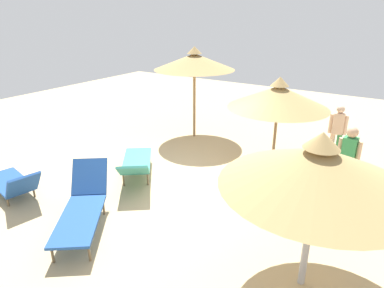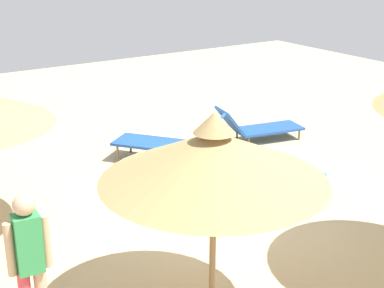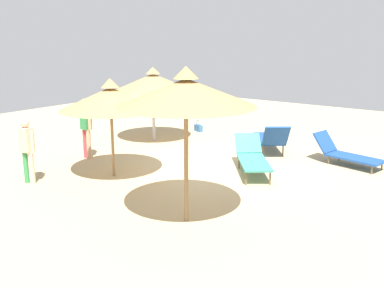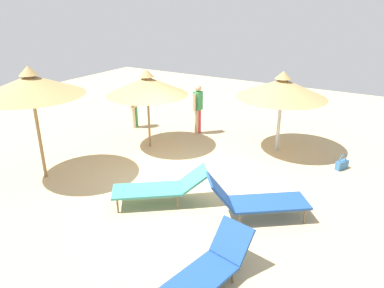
{
  "view_description": "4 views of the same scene",
  "coord_description": "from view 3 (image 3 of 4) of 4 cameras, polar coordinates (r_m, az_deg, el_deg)",
  "views": [
    {
      "loc": [
        -3.91,
        5.68,
        3.78
      ],
      "look_at": [
        -0.23,
        0.02,
        1.13
      ],
      "focal_mm": 31.22,
      "sensor_mm": 36.0,
      "label": 1
    },
    {
      "loc": [
        -4.63,
        -6.48,
        4.02
      ],
      "look_at": [
        -0.07,
        0.41,
        1.1
      ],
      "focal_mm": 53.88,
      "sensor_mm": 36.0,
      "label": 2
    },
    {
      "loc": [
        6.27,
        -9.04,
        3.35
      ],
      "look_at": [
        -0.24,
        -0.3,
        0.64
      ],
      "focal_mm": 40.6,
      "sensor_mm": 36.0,
      "label": 3
    },
    {
      "loc": [
        6.91,
        4.51,
        4.28
      ],
      "look_at": [
        0.34,
        0.58,
        1.2
      ],
      "focal_mm": 33.76,
      "sensor_mm": 36.0,
      "label": 4
    }
  ],
  "objects": [
    {
      "name": "parasol_umbrella_front",
      "position": [
        10.5,
        -10.64,
        5.91
      ],
      "size": [
        2.42,
        2.42,
        2.4
      ],
      "color": "olive",
      "rests_on": "ground"
    },
    {
      "name": "lounge_chair_near_right",
      "position": [
        12.29,
        19.54,
        -1.13
      ],
      "size": [
        1.94,
        1.0,
        0.79
      ],
      "color": "#1E478C",
      "rests_on": "ground"
    },
    {
      "name": "ground",
      "position": [
        11.51,
        1.84,
        -3.24
      ],
      "size": [
        24.0,
        24.0,
        0.1
      ],
      "primitive_type": "cube",
      "color": "tan"
    },
    {
      "name": "handbag",
      "position": [
        15.74,
        0.84,
        2.17
      ],
      "size": [
        0.42,
        0.3,
        0.43
      ],
      "color": "#336699",
      "rests_on": "ground"
    },
    {
      "name": "parasol_umbrella_near_left",
      "position": [
        14.21,
        -5.14,
        8.1
      ],
      "size": [
        2.6,
        2.6,
        2.4
      ],
      "color": "#B2B2B7",
      "rests_on": "ground"
    },
    {
      "name": "parasol_umbrella_far_right",
      "position": [
        7.61,
        -0.8,
        6.82
      ],
      "size": [
        2.49,
        2.49,
        2.86
      ],
      "color": "olive",
      "rests_on": "ground"
    },
    {
      "name": "lounge_chair_far_left",
      "position": [
        11.02,
        7.88,
        -1.63
      ],
      "size": [
        1.82,
        2.06,
        0.81
      ],
      "color": "teal",
      "rests_on": "ground"
    },
    {
      "name": "lounge_chair_back",
      "position": [
        12.94,
        10.32,
        0.78
      ],
      "size": [
        1.82,
        2.09,
        0.99
      ],
      "color": "#1E478C",
      "rests_on": "ground"
    },
    {
      "name": "person_standing_edge",
      "position": [
        12.44,
        -13.76,
        2.49
      ],
      "size": [
        0.45,
        0.24,
        1.69
      ],
      "color": "#D83F4C",
      "rests_on": "ground"
    },
    {
      "name": "person_standing_center",
      "position": [
        10.7,
        -20.84,
        -0.41
      ],
      "size": [
        0.46,
        0.26,
        1.54
      ],
      "color": "#338C4C",
      "rests_on": "ground"
    }
  ]
}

